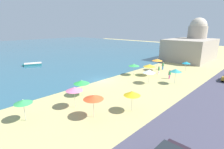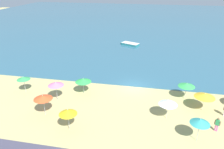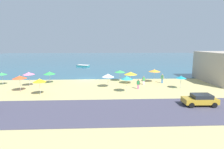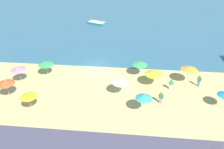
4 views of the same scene
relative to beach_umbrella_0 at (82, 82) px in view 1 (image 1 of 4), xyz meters
name	(u,v)px [view 1 (image 1 of 4)]	position (x,y,z in m)	size (l,w,h in m)	color
ground_plane	(101,80)	(6.62, 3.29, -1.98)	(160.00, 160.00, 0.00)	tan
sea	(5,51)	(6.62, 58.29, -1.96)	(150.00, 110.00, 0.05)	#305F75
coastal_road	(211,114)	(6.62, -14.71, -1.95)	(80.00, 8.00, 0.06)	#424053
beach_umbrella_0	(82,82)	(0.00, 0.00, 0.00)	(2.19, 2.19, 2.28)	#B2B2B7
beach_umbrella_1	(157,60)	(20.23, -0.13, 0.36)	(2.28, 2.28, 2.63)	#B2B2B7
beach_umbrella_2	(149,71)	(11.09, -3.81, 0.13)	(2.10, 2.10, 2.45)	#B2B2B7
beach_umbrella_3	(150,65)	(15.40, -1.22, 0.04)	(2.42, 2.42, 2.34)	#B2B2B7
beach_umbrella_4	(176,70)	(13.90, -7.13, 0.35)	(1.88, 1.88, 2.65)	#B2B2B7
beach_umbrella_5	(74,89)	(-2.85, -2.43, 0.35)	(2.01, 2.01, 2.61)	#B2B2B7
beach_umbrella_6	(134,65)	(13.59, 1.19, 0.04)	(2.16, 2.16, 2.28)	#B2B2B7
beach_umbrella_7	(93,97)	(-2.85, -5.84, 0.34)	(2.14, 2.14, 2.61)	#B2B2B7
beach_umbrella_8	(132,93)	(0.98, -7.94, 0.23)	(1.89, 1.89, 2.53)	#B2B2B7
beach_umbrella_9	(186,63)	(23.27, -5.26, 0.01)	(1.72, 1.72, 2.26)	#B2B2B7
beach_umbrella_10	(23,102)	(-8.15, -1.27, 0.13)	(1.79, 1.79, 2.37)	#B2B2B7
bather_0	(159,70)	(17.73, -2.02, -1.08)	(0.57, 0.22, 1.61)	white
bather_1	(163,65)	(21.61, -0.86, -0.99)	(0.50, 0.37, 1.77)	blue
bather_2	(170,74)	(16.11, -5.13, -1.07)	(0.53, 0.34, 1.63)	pink
skiff_nearshore	(33,64)	(3.42, 24.57, -1.65)	(4.57, 3.27, 0.56)	#24777A
harbor_fortress	(192,46)	(39.41, -0.39, 1.86)	(15.23, 10.98, 11.85)	#A79A8A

